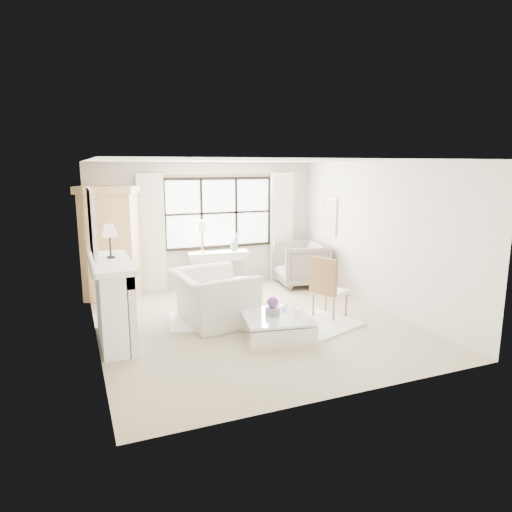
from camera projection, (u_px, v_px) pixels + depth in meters
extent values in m
plane|color=tan|center=(253.00, 322.00, 7.77)|extent=(5.50, 5.50, 0.00)
plane|color=white|center=(252.00, 161.00, 7.24)|extent=(5.50, 5.50, 0.00)
plane|color=beige|center=(206.00, 225.00, 10.00)|extent=(5.00, 0.00, 5.00)
plane|color=beige|center=(345.00, 284.00, 5.01)|extent=(5.00, 0.00, 5.00)
plane|color=silver|center=(92.00, 256.00, 6.57)|extent=(0.00, 5.50, 5.50)
plane|color=beige|center=(378.00, 236.00, 8.43)|extent=(0.00, 5.50, 5.50)
cube|color=white|center=(219.00, 213.00, 10.04)|extent=(2.40, 0.02, 1.50)
cylinder|color=#B99140|center=(219.00, 173.00, 9.82)|extent=(3.30, 0.04, 0.04)
cube|color=silver|center=(152.00, 234.00, 9.48)|extent=(0.55, 0.10, 2.47)
cube|color=white|center=(282.00, 226.00, 10.60)|extent=(0.55, 0.10, 2.47)
cube|color=white|center=(110.00, 304.00, 6.80)|extent=(0.34, 1.50, 1.18)
cube|color=silver|center=(122.00, 307.00, 6.87)|extent=(0.03, 1.22, 0.97)
cube|color=black|center=(124.00, 320.00, 6.92)|extent=(0.06, 0.52, 0.50)
cube|color=white|center=(110.00, 263.00, 6.69)|extent=(0.58, 1.66, 0.08)
cube|color=silver|center=(92.00, 222.00, 6.49)|extent=(0.05, 1.15, 0.95)
cube|color=silver|center=(94.00, 222.00, 6.50)|extent=(0.02, 1.00, 0.80)
cube|color=silver|center=(328.00, 216.00, 9.93)|extent=(0.04, 0.62, 0.82)
cube|color=#C5B498|center=(328.00, 216.00, 9.92)|extent=(0.01, 0.52, 0.72)
cylinder|color=black|center=(111.00, 257.00, 6.84)|extent=(0.12, 0.12, 0.03)
cylinder|color=black|center=(110.00, 246.00, 6.81)|extent=(0.03, 0.03, 0.30)
cone|color=beige|center=(109.00, 230.00, 6.76)|extent=(0.22, 0.22, 0.18)
cube|color=tan|center=(111.00, 247.00, 8.96)|extent=(1.15, 0.93, 2.10)
cube|color=tan|center=(107.00, 190.00, 8.74)|extent=(1.30, 1.07, 0.14)
cube|color=silver|center=(218.00, 257.00, 9.89)|extent=(1.27, 0.52, 0.14)
cube|color=silver|center=(218.00, 253.00, 9.87)|extent=(1.33, 0.56, 0.06)
cylinder|color=#AE7C3C|center=(202.00, 252.00, 9.73)|extent=(0.14, 0.14, 0.03)
cylinder|color=#AE7C3C|center=(202.00, 241.00, 9.68)|extent=(0.02, 0.02, 0.46)
cone|color=#F2E9C6|center=(202.00, 226.00, 9.62)|extent=(0.28, 0.28, 0.22)
imported|color=#54704A|center=(235.00, 240.00, 9.97)|extent=(0.29, 0.26, 0.45)
cylinder|color=silver|center=(242.00, 303.00, 8.79)|extent=(0.26, 0.26, 0.03)
cylinder|color=silver|center=(242.00, 292.00, 8.75)|extent=(0.06, 0.06, 0.44)
cylinder|color=white|center=(242.00, 279.00, 8.70)|extent=(0.40, 0.40, 0.03)
cube|color=white|center=(215.00, 319.00, 7.90)|extent=(1.74, 1.38, 0.03)
cube|color=white|center=(308.00, 326.00, 7.57)|extent=(1.92, 1.68, 0.03)
imported|color=beige|center=(213.00, 297.00, 7.68)|extent=(1.30, 1.46, 0.88)
imported|color=gray|center=(301.00, 264.00, 10.10)|extent=(1.21, 1.18, 0.96)
cube|color=white|center=(330.00, 292.00, 7.96)|extent=(0.62, 0.63, 0.07)
cube|color=olive|center=(323.00, 276.00, 7.73)|extent=(0.25, 0.45, 0.60)
cube|color=white|center=(276.00, 329.00, 6.99)|extent=(1.16, 1.16, 0.32)
cube|color=silver|center=(277.00, 317.00, 6.96)|extent=(1.16, 1.16, 0.04)
cube|color=slate|center=(273.00, 312.00, 6.93)|extent=(0.19, 0.19, 0.13)
sphere|color=#63327D|center=(273.00, 302.00, 6.90)|extent=(0.17, 0.17, 0.17)
cylinder|color=white|center=(297.00, 313.00, 6.88)|extent=(0.09, 0.09, 0.12)
imported|color=white|center=(284.00, 306.00, 7.19)|extent=(0.15, 0.15, 0.14)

